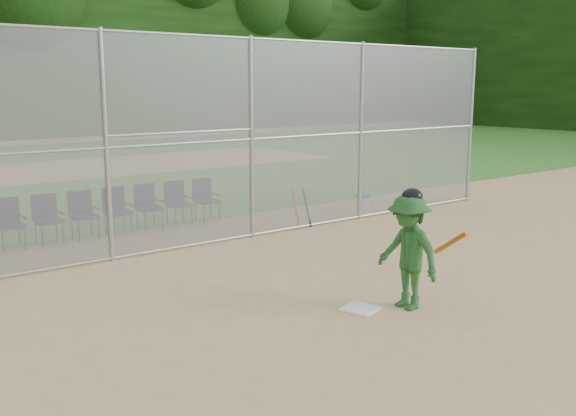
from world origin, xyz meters
TOP-DOWN VIEW (x-y plane):
  - ground at (0.00, 0.00)m, footprint 100.00×100.00m
  - grass_strip at (0.00, 18.00)m, footprint 100.00×100.00m
  - dirt_patch_far at (0.00, 18.00)m, footprint 24.00×24.00m
  - backstop_fence at (0.00, 5.00)m, footprint 16.09×0.09m
  - home_plate at (-0.26, 0.52)m, footprint 0.58×0.58m
  - batter_at_plate at (0.31, 0.18)m, footprint 0.87×1.30m
  - water_cooler at (4.51, 5.44)m, footprint 0.35×0.35m
  - spare_bats at (2.38, 5.12)m, footprint 0.36×0.33m
  - chair_3 at (-3.18, 6.94)m, footprint 0.54×0.52m
  - chair_4 at (-2.47, 6.94)m, footprint 0.54×0.52m
  - chair_5 at (-1.76, 6.94)m, footprint 0.54×0.52m
  - chair_6 at (-1.05, 6.94)m, footprint 0.54×0.52m
  - chair_7 at (-0.34, 6.94)m, footprint 0.54×0.52m
  - chair_8 at (0.37, 6.94)m, footprint 0.54×0.52m
  - chair_9 at (1.08, 6.94)m, footprint 0.54×0.52m

SIDE VIEW (x-z plane):
  - ground at x=0.00m, z-range 0.00..0.00m
  - grass_strip at x=0.00m, z-range 0.01..0.01m
  - dirt_patch_far at x=0.00m, z-range 0.01..0.01m
  - home_plate at x=-0.26m, z-range 0.00..0.02m
  - water_cooler at x=4.51m, z-range 0.00..0.45m
  - spare_bats at x=2.38m, z-range 0.00..0.83m
  - chair_3 at x=-3.18m, z-range 0.00..0.96m
  - chair_4 at x=-2.47m, z-range 0.00..0.96m
  - chair_5 at x=-1.76m, z-range 0.00..0.96m
  - chair_6 at x=-1.05m, z-range 0.00..0.96m
  - chair_7 at x=-0.34m, z-range 0.00..0.96m
  - chair_8 at x=0.37m, z-range 0.00..0.96m
  - chair_9 at x=1.08m, z-range 0.00..0.96m
  - batter_at_plate at x=0.31m, z-range -0.03..1.66m
  - backstop_fence at x=0.00m, z-range 0.07..4.07m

